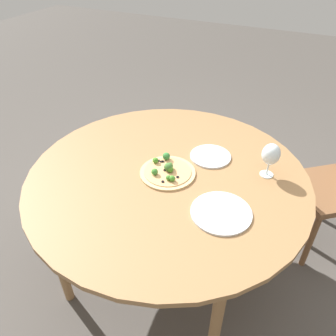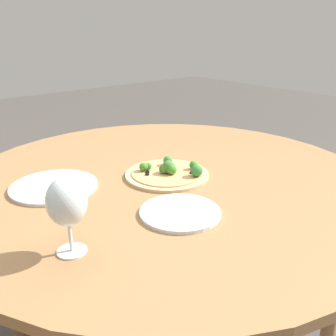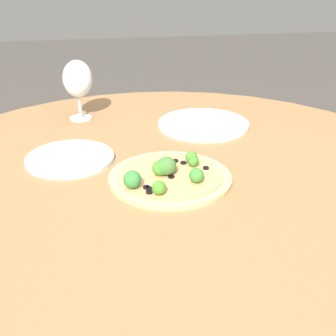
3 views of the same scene
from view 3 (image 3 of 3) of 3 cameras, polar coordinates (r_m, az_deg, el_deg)
name	(u,v)px [view 3 (image 3 of 3)]	position (r m, az deg, el deg)	size (l,w,h in m)	color
dining_table	(170,204)	(1.07, 0.24, -4.37)	(1.38, 1.38, 0.76)	olive
pizza	(167,176)	(1.03, -0.07, -0.94)	(0.27, 0.27, 0.06)	tan
wine_glass	(78,80)	(1.40, -10.96, 10.53)	(0.09, 0.09, 0.18)	silver
plate_near	(70,158)	(1.16, -11.86, 1.18)	(0.21, 0.21, 0.01)	silver
plate_far	(203,124)	(1.36, 4.33, 5.37)	(0.26, 0.26, 0.01)	silver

